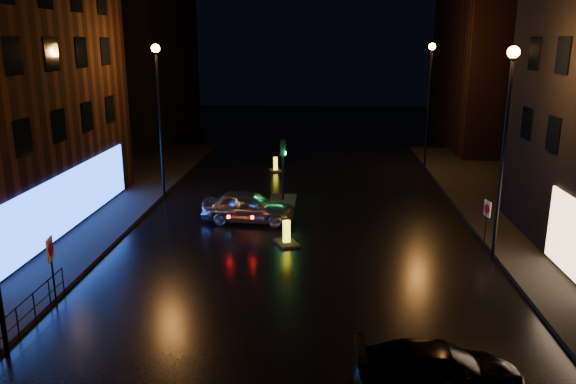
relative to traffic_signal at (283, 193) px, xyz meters
name	(u,v)px	position (x,y,z in m)	size (l,w,h in m)	color
ground	(289,330)	(1.20, -14.00, -0.50)	(120.00, 120.00, 0.00)	black
building_far_left	(134,58)	(-14.80, 21.00, 6.50)	(8.00, 16.00, 14.00)	black
building_far_right	(498,72)	(16.20, 18.00, 5.50)	(8.00, 14.00, 12.00)	black
street_lamp_lfar	(159,99)	(-6.60, 0.00, 5.06)	(0.44, 0.44, 8.37)	black
street_lamp_rnear	(506,123)	(9.00, -8.00, 5.06)	(0.44, 0.44, 8.37)	black
street_lamp_rfar	(430,88)	(9.00, 8.00, 5.06)	(0.44, 0.44, 8.37)	black
traffic_signal	(283,193)	(0.00, 0.00, 0.00)	(1.40, 2.40, 3.45)	black
guard_railing	(16,315)	(-6.80, -15.00, 0.24)	(0.05, 6.04, 1.00)	black
silver_hatchback	(248,207)	(-1.42, -3.57, 0.26)	(1.80, 4.46, 1.52)	#ABAEB3
dark_sedan	(439,369)	(5.15, -16.85, 0.11)	(1.73, 4.25, 1.23)	black
bollard_near	(287,239)	(0.63, -6.58, -0.27)	(1.24, 1.45, 1.07)	black
bollard_far	(276,168)	(-1.03, 7.33, -0.29)	(1.01, 1.26, 0.96)	black
road_sign_left	(51,255)	(-6.70, -12.82, 1.27)	(0.16, 0.57, 2.37)	black
road_sign_right	(487,213)	(9.10, -6.39, 1.04)	(0.17, 0.49, 2.05)	black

